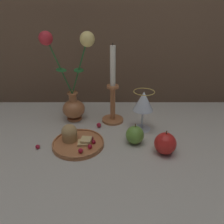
# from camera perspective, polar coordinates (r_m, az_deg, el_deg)

# --- Properties ---
(ground_plane) EXTENTS (2.40, 2.40, 0.00)m
(ground_plane) POSITION_cam_1_polar(r_m,az_deg,el_deg) (0.84, -4.28, -6.61)
(ground_plane) COLOR #B7B2A3
(ground_plane) RESTS_ON ground
(vase) EXTENTS (0.21, 0.10, 0.37)m
(vase) POSITION_cam_1_polar(r_m,az_deg,el_deg) (0.92, -10.05, 5.78)
(vase) COLOR #B77042
(vase) RESTS_ON ground_plane
(plate_with_pastries) EXTENTS (0.18, 0.18, 0.07)m
(plate_with_pastries) POSITION_cam_1_polar(r_m,az_deg,el_deg) (0.80, -9.26, -7.19)
(plate_with_pastries) COLOR #B77042
(plate_with_pastries) RESTS_ON ground_plane
(wine_glass) EXTENTS (0.08, 0.08, 0.16)m
(wine_glass) POSITION_cam_1_polar(r_m,az_deg,el_deg) (0.85, 8.39, 2.46)
(wine_glass) COLOR silver
(wine_glass) RESTS_ON ground_plane
(candlestick) EXTENTS (0.09, 0.09, 0.33)m
(candlestick) POSITION_cam_1_polar(r_m,az_deg,el_deg) (0.91, 0.40, 3.85)
(candlestick) COLOR #B77042
(candlestick) RESTS_ON ground_plane
(apple_beside_vase) EXTENTS (0.07, 0.07, 0.08)m
(apple_beside_vase) POSITION_cam_1_polar(r_m,az_deg,el_deg) (0.79, 6.18, -5.98)
(apple_beside_vase) COLOR #669938
(apple_beside_vase) RESTS_ON ground_plane
(apple_near_glass) EXTENTS (0.07, 0.07, 0.09)m
(apple_near_glass) POSITION_cam_1_polar(r_m,az_deg,el_deg) (0.76, 13.91, -8.00)
(apple_near_glass) COLOR red
(apple_near_glass) RESTS_ON ground_plane
(berry_near_plate) EXTENTS (0.02, 0.02, 0.02)m
(berry_near_plate) POSITION_cam_1_polar(r_m,az_deg,el_deg) (0.82, -18.65, -8.55)
(berry_near_plate) COLOR #AD192D
(berry_near_plate) RESTS_ON ground_plane
(berry_front_center) EXTENTS (0.02, 0.02, 0.02)m
(berry_front_center) POSITION_cam_1_polar(r_m,az_deg,el_deg) (0.83, 13.70, -7.10)
(berry_front_center) COLOR #AD192D
(berry_front_center) RESTS_ON ground_plane
(berry_by_glass_stem) EXTENTS (0.02, 0.02, 0.02)m
(berry_by_glass_stem) POSITION_cam_1_polar(r_m,az_deg,el_deg) (0.90, -3.26, -3.42)
(berry_by_glass_stem) COLOR #AD192D
(berry_by_glass_stem) RESTS_ON ground_plane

